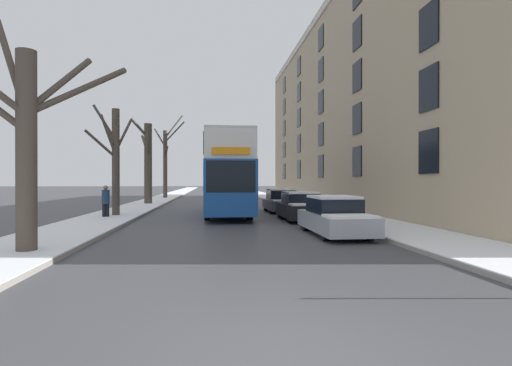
# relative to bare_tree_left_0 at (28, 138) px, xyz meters

# --- Properties ---
(ground_plane) EXTENTS (320.00, 320.00, 0.00)m
(ground_plane) POSITION_rel_bare_tree_left_0_xyz_m (5.75, -6.91, -3.13)
(ground_plane) COLOR #424247
(sidewalk_left) EXTENTS (3.07, 130.00, 0.16)m
(sidewalk_left) POSITION_rel_bare_tree_left_0_xyz_m (-0.46, 46.09, -3.05)
(sidewalk_left) COLOR gray
(sidewalk_left) RESTS_ON ground
(sidewalk_right) EXTENTS (3.07, 130.00, 0.16)m
(sidewalk_right) POSITION_rel_bare_tree_left_0_xyz_m (11.96, 46.09, -3.05)
(sidewalk_right) COLOR gray
(sidewalk_right) RESTS_ON ground
(terrace_facade_right) EXTENTS (9.10, 44.33, 15.78)m
(terrace_facade_right) POSITION_rel_bare_tree_left_0_xyz_m (17.99, 19.49, 4.77)
(terrace_facade_right) COLOR tan
(terrace_facade_right) RESTS_ON ground
(bare_tree_left_0) EXTENTS (3.89, 3.25, 6.49)m
(bare_tree_left_0) POSITION_rel_bare_tree_left_0_xyz_m (0.00, 0.00, 0.00)
(bare_tree_left_0) COLOR #4C4238
(bare_tree_left_0) RESTS_ON ground
(bare_tree_left_1) EXTENTS (1.94, 2.60, 6.08)m
(bare_tree_left_1) POSITION_rel_bare_tree_left_0_xyz_m (-0.32, 11.04, 0.09)
(bare_tree_left_1) COLOR #4C4238
(bare_tree_left_1) RESTS_ON ground
(bare_tree_left_2) EXTENTS (1.72, 3.84, 7.06)m
(bare_tree_left_2) POSITION_rel_bare_tree_left_0_xyz_m (-0.31, 22.40, 0.49)
(bare_tree_left_2) COLOR #4C4238
(bare_tree_left_2) RESTS_ON ground
(bare_tree_left_3) EXTENTS (3.41, 2.65, 9.47)m
(bare_tree_left_3) POSITION_rel_bare_tree_left_0_xyz_m (-0.08, 33.86, 1.19)
(bare_tree_left_3) COLOR #4C4238
(bare_tree_left_3) RESTS_ON ground
(double_decker_bus) EXTENTS (2.51, 11.15, 4.52)m
(double_decker_bus) POSITION_rel_bare_tree_left_0_xyz_m (5.72, 12.40, -0.57)
(double_decker_bus) COLOR #194C99
(double_decker_bus) RESTS_ON ground
(parked_car_0) EXTENTS (1.79, 4.53, 1.43)m
(parked_car_0) POSITION_rel_bare_tree_left_0_xyz_m (9.33, 3.05, -2.47)
(parked_car_0) COLOR #9EA3AD
(parked_car_0) RESTS_ON ground
(parked_car_1) EXTENTS (1.84, 4.24, 1.44)m
(parked_car_1) POSITION_rel_bare_tree_left_0_xyz_m (9.33, 8.61, -2.46)
(parked_car_1) COLOR black
(parked_car_1) RESTS_ON ground
(parked_car_2) EXTENTS (1.88, 4.30, 1.46)m
(parked_car_2) POSITION_rel_bare_tree_left_0_xyz_m (9.33, 14.17, -2.46)
(parked_car_2) COLOR #474C56
(parked_car_2) RESTS_ON ground
(pedestrian_left_sidewalk) EXTENTS (0.38, 0.38, 1.76)m
(pedestrian_left_sidewalk) POSITION_rel_bare_tree_left_0_xyz_m (-0.53, 9.99, -2.16)
(pedestrian_left_sidewalk) COLOR black
(pedestrian_left_sidewalk) RESTS_ON ground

